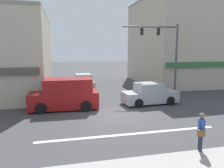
{
  "coord_description": "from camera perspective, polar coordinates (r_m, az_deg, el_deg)",
  "views": [
    {
      "loc": [
        -3.15,
        -13.14,
        4.1
      ],
      "look_at": [
        0.35,
        2.0,
        1.6
      ],
      "focal_mm": 35.0,
      "sensor_mm": 36.0,
      "label": 1
    }
  ],
  "objects": [
    {
      "name": "ground_plane",
      "position": [
        14.12,
        0.45,
        -7.74
      ],
      "size": [
        120.0,
        120.0,
        0.0
      ],
      "primitive_type": "plane",
      "color": "#3D3D3F"
    },
    {
      "name": "lane_marking_stripe",
      "position": [
        10.94,
        4.83,
        -12.89
      ],
      "size": [
        9.0,
        0.24,
        0.01
      ],
      "primitive_type": "cube",
      "color": "silver",
      "rests_on": "ground"
    },
    {
      "name": "building_right_corner",
      "position": [
        28.56,
        18.11,
        10.39
      ],
      "size": [
        10.67,
        11.59,
        9.89
      ],
      "color": "#B7AD99",
      "rests_on": "ground"
    },
    {
      "name": "utility_pole_far_right",
      "position": [
        24.15,
        14.88,
        8.67
      ],
      "size": [
        1.4,
        0.22,
        7.76
      ],
      "color": "brown",
      "rests_on": "ground"
    },
    {
      "name": "traffic_light_mast",
      "position": [
        19.67,
        13.87,
        9.1
      ],
      "size": [
        4.87,
        0.7,
        6.2
      ],
      "color": "#47474C",
      "rests_on": "ground"
    },
    {
      "name": "sedan_approaching_near",
      "position": [
        16.71,
        9.78,
        -2.7
      ],
      "size": [
        4.22,
        2.11,
        1.58
      ],
      "color": "#999EA3",
      "rests_on": "ground"
    },
    {
      "name": "van_crossing_rightbound",
      "position": [
        15.3,
        -12.11,
        -2.74
      ],
      "size": [
        4.65,
        2.13,
        2.11
      ],
      "color": "maroon",
      "rests_on": "ground"
    },
    {
      "name": "sedan_crossing_center",
      "position": [
        22.6,
        -7.58,
        0.43
      ],
      "size": [
        2.11,
        4.21,
        1.58
      ],
      "color": "#999EA3",
      "rests_on": "ground"
    },
    {
      "name": "pedestrian_foreground_with_bag",
      "position": [
        9.32,
        22.23,
        -11.3
      ],
      "size": [
        0.51,
        0.64,
        1.67
      ],
      "color": "#232838",
      "rests_on": "ground"
    }
  ]
}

